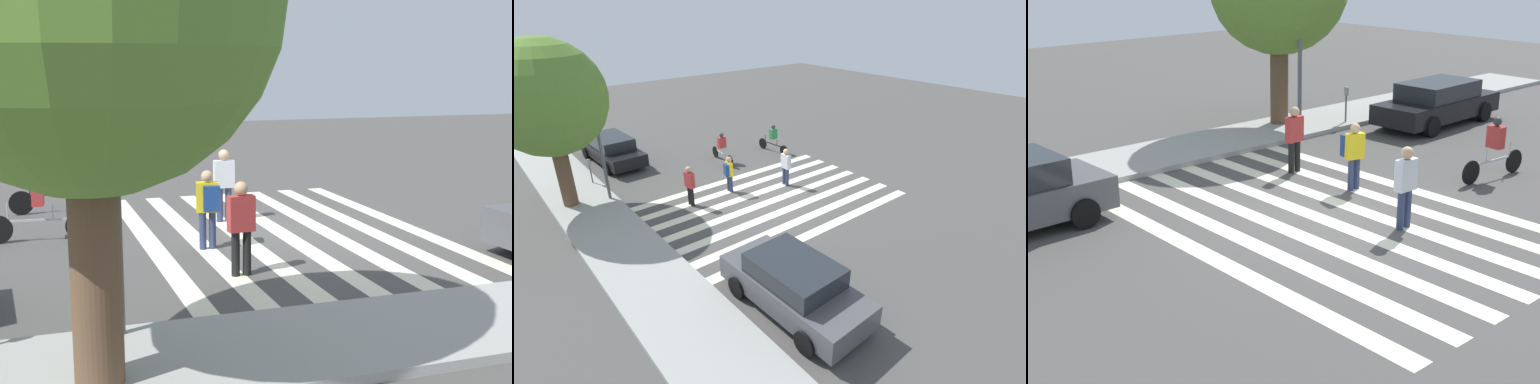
% 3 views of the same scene
% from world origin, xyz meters
% --- Properties ---
extents(ground_plane, '(60.00, 60.00, 0.00)m').
position_xyz_m(ground_plane, '(0.00, 0.00, 0.00)').
color(ground_plane, '#4C4947').
extents(sidewalk_curb, '(36.00, 2.50, 0.14)m').
position_xyz_m(sidewalk_curb, '(0.00, 6.25, 0.07)').
color(sidewalk_curb, '#9E9E99').
rests_on(sidewalk_curb, ground_plane).
extents(crosswalk_stripes, '(6.31, 10.00, 0.01)m').
position_xyz_m(crosswalk_stripes, '(-0.00, 0.00, 0.00)').
color(crosswalk_stripes, '#F2EDCC').
rests_on(crosswalk_stripes, ground_plane).
extents(traffic_light, '(0.60, 0.50, 4.61)m').
position_xyz_m(traffic_light, '(4.31, 5.16, 3.23)').
color(traffic_light, '#515456').
rests_on(traffic_light, ground_plane).
extents(parking_meter, '(0.15, 0.15, 1.29)m').
position_xyz_m(parking_meter, '(6.39, 5.34, 0.96)').
color(parking_meter, '#515456').
rests_on(parking_meter, ground_plane).
extents(pedestrian_adult_tall_backpack, '(0.49, 0.26, 1.73)m').
position_xyz_m(pedestrian_adult_tall_backpack, '(0.89, -1.51, 0.98)').
color(pedestrian_adult_tall_backpack, navy).
rests_on(pedestrian_adult_tall_backpack, ground_plane).
extents(pedestrian_adult_yellow_jacket, '(0.49, 0.45, 1.62)m').
position_xyz_m(pedestrian_adult_yellow_jacket, '(1.91, 0.88, 0.95)').
color(pedestrian_adult_yellow_jacket, navy).
rests_on(pedestrian_adult_yellow_jacket, ground_plane).
extents(pedestrian_child_with_backpack, '(0.49, 0.25, 1.70)m').
position_xyz_m(pedestrian_child_with_backpack, '(1.83, 2.82, 0.96)').
color(pedestrian_child_with_backpack, black).
rests_on(pedestrian_child_with_backpack, ground_plane).
extents(cyclist_near_curb, '(2.26, 0.42, 1.57)m').
position_xyz_m(cyclist_near_curb, '(5.14, -0.88, 0.86)').
color(cyclist_near_curb, black).
rests_on(cyclist_near_curb, ground_plane).
extents(car_parked_far_curb, '(4.84, 2.05, 1.41)m').
position_xyz_m(car_parked_far_curb, '(8.77, 3.55, 0.72)').
color(car_parked_far_curb, black).
rests_on(car_parked_far_curb, ground_plane).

